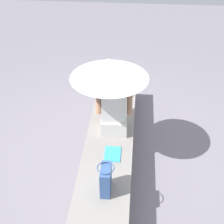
{
  "coord_description": "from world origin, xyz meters",
  "views": [
    {
      "loc": [
        -3.5,
        -0.32,
        3.25
      ],
      "look_at": [
        0.04,
        -0.02,
        0.75
      ],
      "focal_mm": 53.96,
      "sensor_mm": 36.0,
      "label": 1
    }
  ],
  "objects": [
    {
      "name": "shoulder_bag_spare",
      "position": [
        -0.97,
        -0.04,
        0.57
      ],
      "size": [
        0.25,
        0.19,
        0.35
      ],
      "color": "#335184",
      "rests_on": "stone_bench"
    },
    {
      "name": "ground_plane",
      "position": [
        0.0,
        0.0,
        0.0
      ],
      "size": [
        14.0,
        14.0,
        0.0
      ],
      "primitive_type": "plane",
      "color": "slate"
    },
    {
      "name": "person_seated",
      "position": [
        0.07,
        -0.05,
        0.79
      ],
      "size": [
        0.3,
        0.48,
        0.9
      ],
      "color": "beige",
      "rests_on": "stone_bench"
    },
    {
      "name": "stone_bench",
      "position": [
        0.0,
        0.0,
        0.2
      ],
      "size": [
        3.1,
        0.63,
        0.4
      ],
      "primitive_type": "cube",
      "color": "gray",
      "rests_on": "ground"
    },
    {
      "name": "magazine",
      "position": [
        -0.38,
        -0.07,
        0.41
      ],
      "size": [
        0.28,
        0.2,
        0.01
      ],
      "primitive_type": "cube",
      "rotation": [
        0.0,
        0.0,
        0.02
      ],
      "color": "#339ED1",
      "rests_on": "stone_bench"
    },
    {
      "name": "parasol",
      "position": [
        0.03,
        0.01,
        1.37
      ],
      "size": [
        0.96,
        0.96,
        1.11
      ],
      "color": "#B7B7BC",
      "rests_on": "stone_bench"
    },
    {
      "name": "tote_bag_canvas",
      "position": [
        1.26,
        0.04,
        0.54
      ],
      "size": [
        0.21,
        0.16,
        0.29
      ],
      "color": "black",
      "rests_on": "stone_bench"
    },
    {
      "name": "handbag_black",
      "position": [
        0.96,
        0.07,
        0.58
      ],
      "size": [
        0.22,
        0.17,
        0.37
      ],
      "color": "#B2333D",
      "rests_on": "stone_bench"
    }
  ]
}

